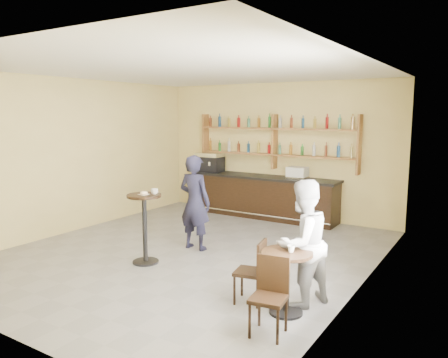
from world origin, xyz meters
The scene contains 22 objects.
floor centered at (0.00, 0.00, 0.00)m, with size 7.00×7.00×0.00m, color slate.
ceiling centered at (0.00, 0.00, 3.20)m, with size 7.00×7.00×0.00m, color white.
wall_back centered at (0.00, 3.50, 1.60)m, with size 7.00×7.00×0.00m, color #E7D183.
wall_left centered at (-3.00, 0.00, 1.60)m, with size 7.00×7.00×0.00m, color #E7D183.
wall_right centered at (3.00, 0.00, 1.60)m, with size 7.00×7.00×0.00m, color #E7D183.
window_pane centered at (2.99, -1.20, 1.70)m, with size 2.00×2.00×0.00m, color white.
window_frame centered at (2.99, -1.20, 1.70)m, with size 0.04×1.70×2.10m, color black, non-canonical shape.
shelf_unit centered at (0.00, 3.37, 1.81)m, with size 4.00×0.26×1.40m, color brown, non-canonical shape.
liquor_bottles centered at (0.00, 3.37, 1.98)m, with size 3.68×0.10×1.00m, color #8C5919, non-canonical shape.
bar_counter centered at (-0.18, 3.15, 0.50)m, with size 3.69×0.72×1.00m, color black, non-canonical shape.
espresso_machine centered at (-1.72, 3.15, 1.24)m, with size 0.67×0.43×0.48m, color black, non-canonical shape.
pastry_case centered at (0.69, 3.15, 1.13)m, with size 0.45×0.36×0.27m, color silver, non-canonical shape.
pedestal_table centered at (-0.31, -0.84, 0.58)m, with size 0.56×0.56×1.16m, color black, non-canonical shape.
napkin centered at (-0.31, -0.84, 1.16)m, with size 0.15×0.15×0.00m, color white.
donut centered at (-0.30, -0.85, 1.19)m, with size 0.13×0.13×0.04m, color #D79F4E.
cup_pedestal centered at (-0.17, -0.74, 1.21)m, with size 0.12×0.12×0.09m, color white.
man_main centered at (-0.07, 0.23, 0.87)m, with size 0.63×0.42×1.74m, color black.
cafe_table centered at (2.45, -1.31, 0.40)m, with size 0.63×0.63×0.80m, color black, non-canonical shape.
cup_cafe centered at (2.50, -1.31, 0.84)m, with size 0.09×0.09×0.09m, color white.
chair_west centered at (1.90, -1.26, 0.42)m, with size 0.36×0.36×0.84m, color black, non-canonical shape.
chair_south centered at (2.50, -1.91, 0.44)m, with size 0.38×0.38×0.88m, color black, non-canonical shape.
patron_second centered at (2.50, -0.95, 0.82)m, with size 0.80×0.62×1.64m, color gray.
Camera 1 is at (4.54, -6.07, 2.46)m, focal length 35.00 mm.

